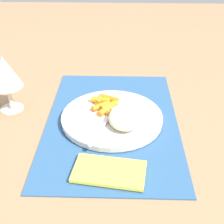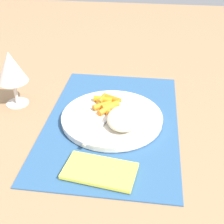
# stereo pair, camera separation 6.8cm
# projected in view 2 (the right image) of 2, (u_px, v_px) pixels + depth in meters

# --- Properties ---
(ground_plane) EXTENTS (2.40, 2.40, 0.00)m
(ground_plane) POSITION_uv_depth(u_px,v_px,m) (112.00, 122.00, 0.80)
(ground_plane) COLOR #997551
(placemat) EXTENTS (0.51, 0.33, 0.01)m
(placemat) POSITION_uv_depth(u_px,v_px,m) (112.00, 121.00, 0.80)
(placemat) COLOR #2D5684
(placemat) RESTS_ON ground_plane
(plate) EXTENTS (0.26, 0.26, 0.01)m
(plate) POSITION_uv_depth(u_px,v_px,m) (112.00, 118.00, 0.80)
(plate) COLOR silver
(plate) RESTS_ON placemat
(rice_mound) EXTENTS (0.10, 0.08, 0.03)m
(rice_mound) POSITION_uv_depth(u_px,v_px,m) (124.00, 118.00, 0.75)
(rice_mound) COLOR beige
(rice_mound) RESTS_ON plate
(carrot_portion) EXTENTS (0.10, 0.08, 0.02)m
(carrot_portion) POSITION_uv_depth(u_px,v_px,m) (107.00, 104.00, 0.82)
(carrot_portion) COLOR orange
(carrot_portion) RESTS_ON plate
(pea_scatter) EXTENTS (0.06, 0.06, 0.01)m
(pea_scatter) POSITION_uv_depth(u_px,v_px,m) (105.00, 103.00, 0.84)
(pea_scatter) COLOR #52B230
(pea_scatter) RESTS_ON plate
(fork) EXTENTS (0.19, 0.08, 0.01)m
(fork) POSITION_uv_depth(u_px,v_px,m) (108.00, 118.00, 0.78)
(fork) COLOR beige
(fork) RESTS_ON plate
(wine_glass) EXTENTS (0.08, 0.08, 0.16)m
(wine_glass) POSITION_uv_depth(u_px,v_px,m) (11.00, 68.00, 0.82)
(wine_glass) COLOR silver
(wine_glass) RESTS_ON ground_plane
(napkin) EXTENTS (0.10, 0.16, 0.01)m
(napkin) POSITION_uv_depth(u_px,v_px,m) (100.00, 171.00, 0.64)
(napkin) COLOR #EAE54C
(napkin) RESTS_ON placemat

